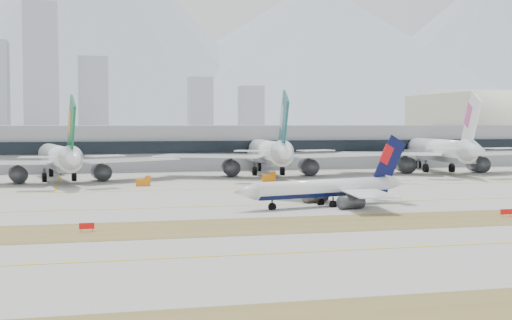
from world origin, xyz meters
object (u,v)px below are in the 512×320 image
object	(u,v)px
widebody_cathay	(269,154)
widebody_china_air	(440,151)
widebody_eva	(60,159)
taxiing_airliner	(330,189)
terminal	(184,146)

from	to	relation	value
widebody_cathay	widebody_china_air	distance (m)	56.71
widebody_eva	widebody_cathay	xyz separation A→B (m)	(60.73, 7.97, 0.51)
taxiing_airliner	terminal	distance (m)	124.99
widebody_cathay	terminal	distance (m)	49.66
terminal	widebody_cathay	bearing A→B (deg)	-66.99
taxiing_airliner	terminal	bearing A→B (deg)	-100.01
taxiing_airliner	widebody_eva	xyz separation A→B (m)	(-51.70, 70.82, 2.82)
widebody_cathay	terminal	xyz separation A→B (m)	(-19.41, 45.71, 0.88)
widebody_eva	widebody_cathay	size ratio (longest dim) A/B	0.92
taxiing_airliner	widebody_cathay	world-z (taller)	widebody_cathay
terminal	taxiing_airliner	bearing A→B (deg)	-85.23
taxiing_airliner	terminal	xyz separation A→B (m)	(-10.38, 124.49, 4.21)
taxiing_airliner	terminal	world-z (taller)	terminal
widebody_china_air	terminal	size ratio (longest dim) A/B	0.25
widebody_eva	terminal	bearing A→B (deg)	-46.41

